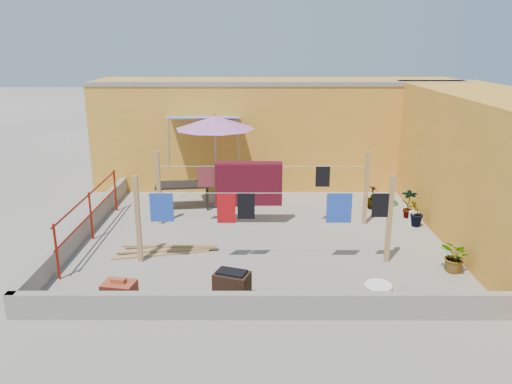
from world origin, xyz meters
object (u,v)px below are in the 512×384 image
(brick_stack, at_px, (119,293))
(white_basin, at_px, (378,286))
(outdoor_table, at_px, (183,186))
(water_jug_b, at_px, (338,204))
(brazier, at_px, (232,285))
(plant_back_a, at_px, (261,189))
(water_jug_a, at_px, (414,218))
(patio_umbrella, at_px, (215,123))
(green_hose, at_px, (388,202))

(brick_stack, bearing_deg, white_basin, 6.66)
(outdoor_table, distance_m, brick_stack, 5.16)
(brick_stack, xyz_separation_m, water_jug_b, (4.51, 4.98, -0.04))
(brick_stack, height_order, white_basin, brick_stack)
(brazier, height_order, plant_back_a, plant_back_a)
(brazier, height_order, white_basin, brazier)
(white_basin, bearing_deg, water_jug_a, 63.96)
(outdoor_table, bearing_deg, water_jug_a, -12.14)
(outdoor_table, bearing_deg, white_basin, -47.89)
(plant_back_a, bearing_deg, brazier, -95.51)
(water_jug_a, height_order, plant_back_a, plant_back_a)
(white_basin, height_order, water_jug_b, water_jug_b)
(patio_umbrella, distance_m, white_basin, 6.26)
(outdoor_table, xyz_separation_m, brazier, (1.53, -4.98, -0.35))
(outdoor_table, height_order, white_basin, outdoor_table)
(brick_stack, relative_size, green_hose, 1.03)
(patio_umbrella, distance_m, plant_back_a, 2.26)
(water_jug_a, relative_size, plant_back_a, 0.50)
(plant_back_a, bearing_deg, brick_stack, -113.14)
(patio_umbrella, xyz_separation_m, water_jug_a, (4.93, -1.49, -2.09))
(green_hose, height_order, plant_back_a, plant_back_a)
(brazier, relative_size, water_jug_a, 1.85)
(brick_stack, relative_size, water_jug_a, 1.60)
(patio_umbrella, distance_m, green_hose, 5.21)
(water_jug_b, xyz_separation_m, green_hose, (1.45, 0.52, -0.12))
(brick_stack, distance_m, brazier, 1.91)
(water_jug_a, distance_m, water_jug_b, 2.00)
(water_jug_a, bearing_deg, brick_stack, -147.82)
(brazier, distance_m, water_jug_b, 5.49)
(water_jug_a, xyz_separation_m, plant_back_a, (-3.73, 1.83, 0.20))
(brick_stack, xyz_separation_m, water_jug_a, (6.17, 3.88, -0.04))
(white_basin, bearing_deg, patio_umbrella, 124.20)
(patio_umbrella, xyz_separation_m, outdoor_table, (-0.87, -0.24, -1.65))
(water_jug_a, xyz_separation_m, green_hose, (-0.22, 1.62, -0.12))
(water_jug_a, height_order, water_jug_b, water_jug_a)
(patio_umbrella, distance_m, water_jug_a, 5.56)
(water_jug_a, relative_size, water_jug_b, 1.01)
(outdoor_table, height_order, green_hose, outdoor_table)
(brazier, bearing_deg, outdoor_table, 107.12)
(outdoor_table, bearing_deg, patio_umbrella, 15.80)
(water_jug_b, xyz_separation_m, plant_back_a, (-2.06, 0.73, 0.21))
(brazier, height_order, water_jug_b, brazier)
(water_jug_b, bearing_deg, plant_back_a, 160.44)
(brick_stack, distance_m, white_basin, 4.57)
(brick_stack, bearing_deg, outdoor_table, 85.83)
(outdoor_table, height_order, plant_back_a, plant_back_a)
(brick_stack, xyz_separation_m, green_hose, (5.95, 5.50, -0.16))
(brick_stack, xyz_separation_m, white_basin, (4.53, 0.53, -0.15))
(water_jug_b, bearing_deg, water_jug_a, -33.51)
(plant_back_a, bearing_deg, green_hose, -3.52)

